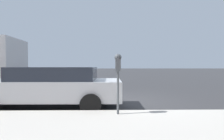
# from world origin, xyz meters

# --- Properties ---
(ground_plane) EXTENTS (220.00, 220.00, 0.00)m
(ground_plane) POSITION_xyz_m (0.00, 0.00, 0.00)
(ground_plane) COLOR #333335
(parking_meter) EXTENTS (0.21, 0.19, 1.60)m
(parking_meter) POSITION_xyz_m (-2.62, 0.52, 1.41)
(parking_meter) COLOR #4C5156
(parking_meter) RESTS_ON sidewalk
(car_silver) EXTENTS (2.16, 4.97, 1.42)m
(car_silver) POSITION_xyz_m (-1.09, 2.78, 0.77)
(car_silver) COLOR #B7BABF
(car_silver) RESTS_ON ground_plane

